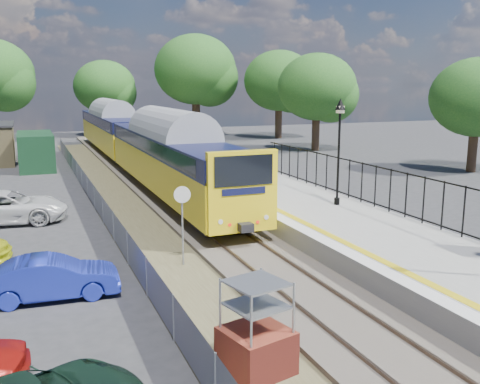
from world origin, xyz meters
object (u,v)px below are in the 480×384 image
brick_plinth (256,329)px  car_white (6,207)px  train (134,138)px  car_blue (52,278)px  victorian_lamp_north (340,127)px  speed_sign (182,213)px

brick_plinth → car_white: 16.58m
train → car_blue: size_ratio=10.87×
victorian_lamp_north → train: size_ratio=0.11×
train → car_blue: 23.50m
car_blue → victorian_lamp_north: bearing=-67.4°
victorian_lamp_north → car_blue: victorian_lamp_north is taller
brick_plinth → speed_sign: (0.45, 7.16, 0.88)m
victorian_lamp_north → car_blue: 13.25m
brick_plinth → victorian_lamp_north: bearing=50.6°
victorian_lamp_north → car_blue: size_ratio=1.22×
car_white → brick_plinth: bearing=-154.5°
speed_sign → car_white: size_ratio=0.53×
train → car_white: 15.16m
car_blue → car_white: (-1.45, 9.79, 0.11)m
car_blue → speed_sign: bearing=-70.1°
brick_plinth → speed_sign: bearing=86.4°
brick_plinth → car_blue: brick_plinth is taller
brick_plinth → car_blue: size_ratio=0.56×
victorian_lamp_north → car_white: bearing=157.2°
victorian_lamp_north → car_white: 15.07m
brick_plinth → speed_sign: 7.23m
car_blue → car_white: bearing=12.2°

